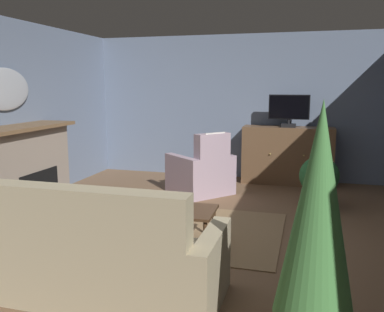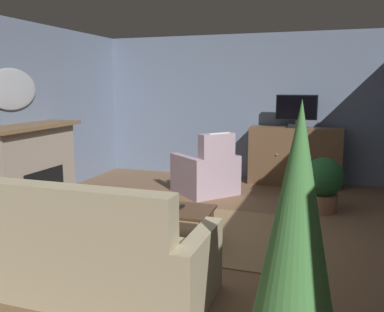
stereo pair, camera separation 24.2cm
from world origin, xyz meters
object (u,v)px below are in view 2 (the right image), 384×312
object	(u,v)px
television	(296,110)
folded_newspaper	(157,208)
tv_remote	(179,207)
sofa_floral	(90,258)
coffee_table	(163,211)
fireplace	(32,169)
potted_plant_small_fern_corner	(323,182)
tv_cabinet	(295,158)
wall_mirror_oval	(12,89)
cat	(116,209)
armchair_in_far_corner	(207,174)
potted_plant_leafy_by_curtain	(296,231)

from	to	relation	value
television	folded_newspaper	distance (m)	3.64
tv_remote	sofa_floral	world-z (taller)	sofa_floral
television	folded_newspaper	bearing A→B (deg)	-109.97
coffee_table	fireplace	bearing A→B (deg)	164.07
folded_newspaper	potted_plant_small_fern_corner	size ratio (longest dim) A/B	0.39
folded_newspaper	fireplace	bearing A→B (deg)	168.99
tv_cabinet	coffee_table	bearing A→B (deg)	-109.32
wall_mirror_oval	potted_plant_small_fern_corner	xyz separation A→B (m)	(4.23, 1.16, -1.29)
coffee_table	cat	size ratio (longest dim) A/B	1.71
tv_cabinet	tv_remote	xyz separation A→B (m)	(-0.98, -3.28, -0.07)
television	coffee_table	size ratio (longest dim) A/B	0.61
armchair_in_far_corner	folded_newspaper	bearing A→B (deg)	-87.36
armchair_in_far_corner	wall_mirror_oval	bearing A→B (deg)	-146.72
folded_newspaper	sofa_floral	bearing A→B (deg)	-87.82
tv_cabinet	cat	world-z (taller)	tv_cabinet
tv_cabinet	coffee_table	xyz separation A→B (m)	(-1.16, -3.32, -0.12)
folded_newspaper	sofa_floral	distance (m)	1.23
television	tv_remote	bearing A→B (deg)	-106.84
potted_plant_leafy_by_curtain	cat	bearing A→B (deg)	136.58
cat	tv_cabinet	bearing A→B (deg)	51.18
tv_remote	fireplace	bearing A→B (deg)	-95.71
sofa_floral	tv_remote	bearing A→B (deg)	76.39
wall_mirror_oval	potted_plant_small_fern_corner	bearing A→B (deg)	15.39
wall_mirror_oval	folded_newspaper	world-z (taller)	wall_mirror_oval
wall_mirror_oval	cat	size ratio (longest dim) A/B	1.49
coffee_table	potted_plant_small_fern_corner	size ratio (longest dim) A/B	1.48
coffee_table	potted_plant_small_fern_corner	distance (m)	2.48
armchair_in_far_corner	tv_cabinet	bearing A→B (deg)	39.66
tv_cabinet	cat	distance (m)	3.42
fireplace	potted_plant_small_fern_corner	bearing A→B (deg)	16.29
coffee_table	folded_newspaper	xyz separation A→B (m)	(-0.04, -0.05, 0.05)
folded_newspaper	potted_plant_small_fern_corner	distance (m)	2.54
tv_remote	folded_newspaper	size ratio (longest dim) A/B	0.57
coffee_table	potted_plant_small_fern_corner	bearing A→B (deg)	47.27
armchair_in_far_corner	television	bearing A→B (deg)	38.26
sofa_floral	armchair_in_far_corner	world-z (taller)	armchair_in_far_corner
folded_newspaper	potted_plant_small_fern_corner	world-z (taller)	potted_plant_small_fern_corner
armchair_in_far_corner	potted_plant_leafy_by_curtain	distance (m)	4.36
folded_newspaper	cat	bearing A→B (deg)	148.63
tv_cabinet	folded_newspaper	bearing A→B (deg)	-109.68
wall_mirror_oval	sofa_floral	distance (m)	3.38
tv_cabinet	folded_newspaper	size ratio (longest dim) A/B	5.30
cat	sofa_floral	bearing A→B (deg)	-66.61
coffee_table	potted_plant_leafy_by_curtain	xyz separation A→B (m)	(1.57, -1.74, 0.56)
television	cat	size ratio (longest dim) A/B	1.05
wall_mirror_oval	television	world-z (taller)	wall_mirror_oval
tv_cabinet	wall_mirror_oval	bearing A→B (deg)	-144.35
fireplace	armchair_in_far_corner	xyz separation A→B (m)	(2.15, 1.57, -0.25)
tv_remote	potted_plant_small_fern_corner	world-z (taller)	potted_plant_small_fern_corner
sofa_floral	armchair_in_far_corner	distance (m)	3.50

